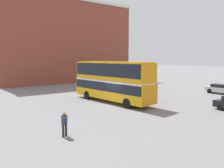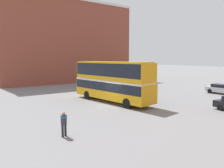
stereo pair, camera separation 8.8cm
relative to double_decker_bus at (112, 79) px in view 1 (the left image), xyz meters
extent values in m
plane|color=slate|center=(1.75, -1.50, -2.72)|extent=(240.00, 240.00, 0.00)
cube|color=brown|center=(-24.87, 5.10, 5.66)|extent=(9.26, 28.25, 16.76)
cube|color=silver|center=(-24.87, 5.10, 14.29)|extent=(9.56, 28.55, 0.50)
cube|color=gold|center=(0.00, 0.00, -1.24)|extent=(11.33, 3.98, 2.05)
cube|color=gold|center=(0.00, 0.00, 0.85)|extent=(11.16, 3.88, 2.14)
cube|color=black|center=(0.00, 0.00, -0.78)|extent=(11.23, 3.99, 1.01)
cube|color=black|center=(0.00, 0.00, 1.11)|extent=(11.00, 3.89, 1.46)
cube|color=silver|center=(0.00, 0.00, -0.19)|extent=(11.23, 3.99, 0.20)
cube|color=#BE8611|center=(0.00, 0.00, 1.98)|extent=(10.64, 3.64, 0.10)
cylinder|color=black|center=(3.37, 1.59, -2.18)|extent=(1.10, 0.44, 1.07)
cylinder|color=black|center=(3.67, -0.66, -2.18)|extent=(1.10, 0.44, 1.07)
cylinder|color=black|center=(-3.45, 0.69, -2.18)|extent=(1.10, 0.44, 1.07)
cylinder|color=black|center=(-3.15, -1.57, -2.18)|extent=(1.10, 0.44, 1.07)
cylinder|color=#232328|center=(7.64, -9.32, -2.32)|extent=(0.15, 0.15, 0.81)
cylinder|color=#232328|center=(7.55, -9.08, -2.32)|extent=(0.15, 0.15, 0.81)
cylinder|color=#2D333D|center=(7.59, -9.20, -1.59)|extent=(0.50, 0.50, 0.64)
cylinder|color=#28569E|center=(7.59, -9.20, -1.38)|extent=(0.53, 0.53, 0.14)
sphere|color=tan|center=(7.59, -9.20, -1.15)|extent=(0.22, 0.22, 0.22)
cylinder|color=black|center=(9.66, 6.31, -2.42)|extent=(0.63, 0.29, 0.61)
cube|color=silver|center=(-10.03, 12.43, -2.06)|extent=(4.64, 2.22, 0.76)
cube|color=black|center=(-10.21, 12.41, -1.38)|extent=(2.47, 1.86, 0.60)
cylinder|color=black|center=(-8.70, 13.38, -2.39)|extent=(0.68, 0.27, 0.67)
cylinder|color=black|center=(-8.57, 11.70, -2.39)|extent=(0.68, 0.27, 0.67)
cylinder|color=black|center=(-11.49, 13.16, -2.39)|extent=(0.68, 0.27, 0.67)
cylinder|color=black|center=(-11.35, 11.47, -2.39)|extent=(0.68, 0.27, 0.67)
cube|color=silver|center=(4.32, 16.27, -2.10)|extent=(4.02, 1.86, 0.67)
cube|color=black|center=(4.16, 16.27, -1.54)|extent=(2.11, 1.63, 0.45)
cylinder|color=black|center=(3.07, 17.02, -2.38)|extent=(0.69, 0.24, 0.68)
cylinder|color=black|center=(3.11, 15.45, -2.38)|extent=(0.69, 0.24, 0.68)
camera|label=1|loc=(20.72, -14.67, 2.42)|focal=35.00mm
camera|label=2|loc=(20.77, -14.60, 2.42)|focal=35.00mm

